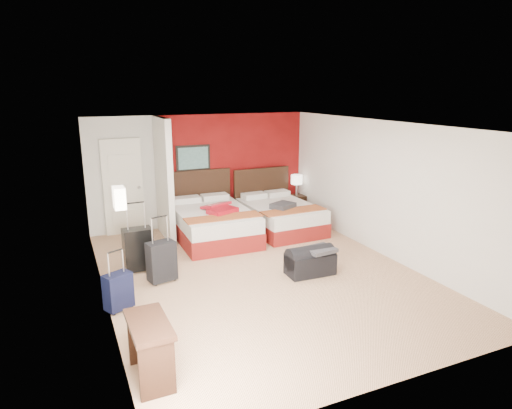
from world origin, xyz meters
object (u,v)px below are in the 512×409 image
suitcase_charcoal (162,263)px  suitcase_navy (118,293)px  suitcase_black (138,251)px  desk (150,350)px  nightstand (296,206)px  duffel_bag (310,263)px  bed_left (213,225)px  bed_right (281,217)px  table_lamp (297,185)px  red_suitcase_open (219,208)px

suitcase_charcoal → suitcase_navy: 1.06m
suitcase_black → desk: 3.12m
suitcase_black → suitcase_navy: suitcase_black is taller
nightstand → duffel_bag: (-1.51, -3.25, -0.06)m
nightstand → suitcase_navy: bearing=-146.4°
suitcase_black → suitcase_navy: 1.44m
suitcase_black → suitcase_charcoal: bearing=-68.9°
bed_left → nightstand: size_ratio=4.02×
bed_right → suitcase_black: 3.44m
suitcase_charcoal → suitcase_navy: bearing=-149.9°
bed_right → suitcase_navy: bearing=-149.6°
bed_right → duffel_bag: 2.48m
nightstand → desk: size_ratio=0.65×
nightstand → suitcase_navy: nightstand is taller
bed_left → duffel_bag: (0.91, -2.39, -0.11)m
bed_left → table_lamp: 2.61m
duffel_bag → desk: size_ratio=0.98×
table_lamp → bed_right: bearing=-135.2°
suitcase_black → suitcase_navy: bearing=-112.7°
bed_left → bed_right: size_ratio=1.09×
red_suitcase_open → desk: size_ratio=0.96×
bed_right → desk: (-3.67, -4.15, 0.05)m
suitcase_black → table_lamp: bearing=22.9°
nightstand → duffel_bag: bearing=-116.5°
suitcase_charcoal → desk: size_ratio=0.80×
nightstand → table_lamp: bearing=0.0°
bed_left → table_lamp: table_lamp is taller
nightstand → suitcase_charcoal: 4.63m
suitcase_navy → red_suitcase_open: bearing=19.2°
desk → nightstand: bearing=46.8°
duffel_bag → red_suitcase_open: bearing=111.0°
suitcase_black → duffel_bag: (2.62, -1.34, -0.16)m
suitcase_navy → bed_right: bearing=6.9°
bed_left → desk: bearing=-115.6°
table_lamp → duffel_bag: size_ratio=0.63×
bed_left → desk: (-2.11, -4.15, 0.02)m
bed_left → bed_right: bed_left is taller
suitcase_black → desk: (-0.40, -3.09, -0.02)m
nightstand → suitcase_navy: 5.67m
desk → suitcase_black: bearing=81.7°
suitcase_navy → desk: 1.75m
suitcase_navy → duffel_bag: suitcase_navy is taller
table_lamp → duffel_bag: (-1.51, -3.25, -0.57)m
table_lamp → suitcase_black: 4.57m
bed_left → red_suitcase_open: red_suitcase_open is taller
suitcase_black → suitcase_navy: (-0.51, -1.34, -0.10)m
bed_left → bed_right: (1.56, -0.00, -0.02)m
desk → suitcase_navy: bearing=92.7°
duffel_bag → bed_left: bearing=112.4°
table_lamp → suitcase_navy: (-4.64, -3.26, -0.51)m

